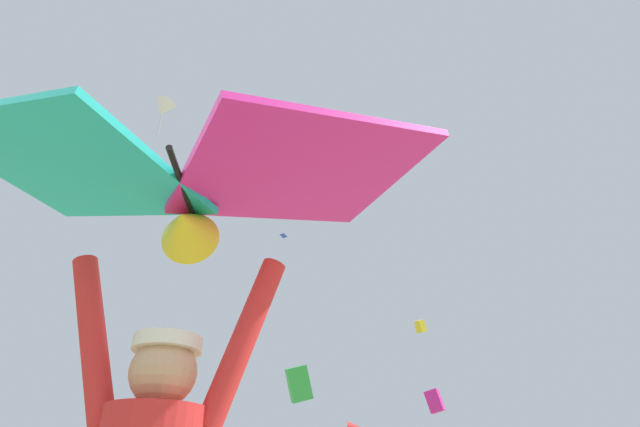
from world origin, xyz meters
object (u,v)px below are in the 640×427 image
Objects in this scene: held_stunt_kite at (187,182)px; distant_kite_green_far_center at (299,384)px; distant_kite_yellow_low_right at (421,326)px; distant_kite_magenta_mid_left at (435,401)px; distant_kite_blue_high_left at (284,236)px; distant_kite_white_mid_right at (163,108)px.

distant_kite_green_far_center is (-3.16, 14.55, 2.31)m from held_stunt_kite.
held_stunt_kite is at bearing -91.34° from distant_kite_yellow_low_right.
distant_kite_magenta_mid_left reaches higher than distant_kite_green_far_center.
distant_kite_blue_high_left reaches higher than distant_kite_green_far_center.
distant_kite_green_far_center is (6.20, -18.65, -15.69)m from distant_kite_blue_high_left.
held_stunt_kite is at bearing -77.73° from distant_kite_green_far_center.
distant_kite_yellow_low_right is at bearing 88.66° from held_stunt_kite.
distant_kite_yellow_low_right is at bearing -0.71° from distant_kite_blue_high_left.
distant_kite_yellow_low_right is (8.46, 22.00, -1.91)m from distant_kite_white_mid_right.
held_stunt_kite is 1.35× the size of distant_kite_magenta_mid_left.
distant_kite_magenta_mid_left is at bearing -80.37° from distant_kite_yellow_low_right.
distant_kite_white_mid_right is 1.13× the size of distant_kite_magenta_mid_left.
held_stunt_kite is 15.07m from distant_kite_green_far_center.
distant_kite_blue_high_left is at bearing 108.38° from distant_kite_green_far_center.
distant_kite_blue_high_left is at bearing 94.33° from distant_kite_white_mid_right.
held_stunt_kite is 1.20× the size of distant_kite_white_mid_right.
distant_kite_white_mid_right reaches higher than distant_kite_yellow_low_right.
distant_kite_green_far_center is at bearing -104.85° from distant_kite_magenta_mid_left.
held_stunt_kite is 38.91m from distant_kite_blue_high_left.
distant_kite_white_mid_right reaches higher than held_stunt_kite.
distant_kite_blue_high_left is 0.49× the size of distant_kite_green_far_center.
distant_kite_green_far_center reaches higher than held_stunt_kite.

